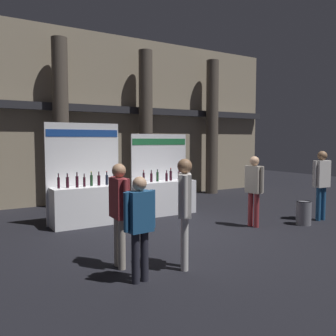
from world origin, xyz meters
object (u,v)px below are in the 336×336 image
Objects in this scene: visitor_0 at (140,220)px; visitor_1 at (322,178)px; exhibitor_booth_0 at (88,200)px; visitor_4 at (119,206)px; visitor_3 at (254,185)px; visitor_2 at (185,203)px; exhibitor_booth_1 at (165,194)px; trash_bin at (304,213)px.

visitor_1 is (5.99, 1.21, 0.18)m from visitor_0.
exhibitor_booth_0 is 1.47× the size of visitor_4.
visitor_3 is at bearing 171.65° from visitor_1.
visitor_2 reaches higher than visitor_0.
visitor_1 is at bearing -43.37° from exhibitor_booth_1.
visitor_2 is (-2.02, -4.00, 0.51)m from exhibitor_booth_1.
exhibitor_booth_0 reaches higher than visitor_3.
exhibitor_booth_1 reaches higher than visitor_4.
visitor_3 is at bearing -67.06° from exhibitor_booth_1.
exhibitor_booth_0 reaches higher than visitor_4.
visitor_2 is at bearing -166.97° from trash_bin.
exhibitor_booth_1 is 1.32× the size of visitor_4.
exhibitor_booth_1 is 3.77m from trash_bin.
visitor_3 is at bearing 157.06° from trash_bin.
visitor_3 is at bearing -30.87° from visitor_2.
visitor_4 is at bearing 88.93° from visitor_2.
exhibitor_booth_0 is at bearing -176.51° from exhibitor_booth_1.
exhibitor_booth_1 is 2.74m from visitor_3.
visitor_0 is (-2.91, -4.12, 0.35)m from exhibitor_booth_1.
trash_bin is at bearing -31.83° from exhibitor_booth_0.
trash_bin is 0.35× the size of visitor_3.
exhibitor_booth_0 is 1.61× the size of visitor_0.
visitor_0 is at bearing -165.11° from visitor_1.
exhibitor_booth_1 is 1.25× the size of visitor_1.
trash_bin is 1.15m from visitor_1.
trash_bin is at bearing 60.46° from visitor_3.
exhibitor_booth_1 is 4.27m from visitor_1.
exhibitor_booth_1 reaches higher than visitor_2.
visitor_2 is 1.08m from visitor_4.
visitor_2 is (-5.10, -1.09, -0.02)m from visitor_1.
trash_bin is 0.33× the size of visitor_1.
visitor_1 reaches higher than visitor_3.
exhibitor_booth_0 is 4.14m from visitor_3.
exhibitor_booth_0 is 3.33m from visitor_4.
visitor_1 reaches higher than trash_bin.
exhibitor_booth_1 reaches higher than visitor_3.
visitor_3 is at bearing -34.68° from exhibitor_booth_0.
exhibitor_booth_1 is 3.78× the size of trash_bin.
visitor_0 is 0.92× the size of visitor_3.
exhibitor_booth_1 reaches higher than visitor_0.
visitor_0 is 0.87× the size of visitor_2.
exhibitor_booth_1 is at bearing 140.08° from visitor_1.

